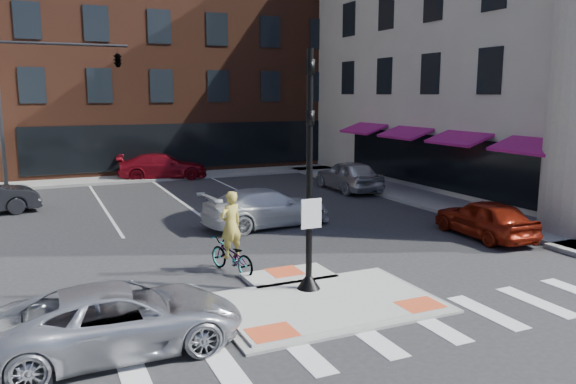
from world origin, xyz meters
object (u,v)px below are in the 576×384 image
red_sedan (485,218)px  white_pickup (267,207)px  cyclist (231,246)px  silver_suv (121,319)px  bg_car_silver (349,175)px  bg_car_red (163,166)px

red_sedan → white_pickup: 7.97m
white_pickup → cyclist: 5.76m
silver_suv → red_sedan: red_sedan is taller
bg_car_silver → bg_car_red: bg_car_silver is taller
cyclist → red_sedan: bearing=162.3°
silver_suv → bg_car_red: bg_car_red is taller
red_sedan → white_pickup: (-6.36, 4.80, 0.04)m
silver_suv → cyclist: (3.58, 3.80, 0.12)m
red_sedan → cyclist: bearing=3.4°
bg_car_silver → cyclist: 14.55m
bg_car_red → red_sedan: bearing=-146.7°
silver_suv → bg_car_red: bearing=-14.2°
silver_suv → white_pickup: size_ratio=0.95×
red_sedan → bg_car_silver: bearing=-90.2°
silver_suv → white_pickup: white_pickup is taller
bg_car_red → cyclist: (-2.03, -18.70, 0.04)m
red_sedan → bg_car_silver: (0.60, 10.47, 0.11)m
silver_suv → bg_car_silver: (13.63, 14.32, 0.14)m
bg_car_silver → white_pickup: bearing=40.9°
silver_suv → bg_car_red: size_ratio=0.92×
cyclist → bg_car_silver: bearing=-151.7°
silver_suv → bg_car_silver: bearing=-43.8°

